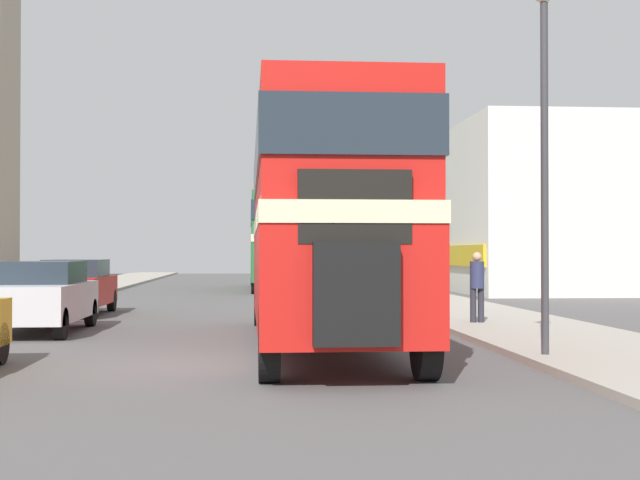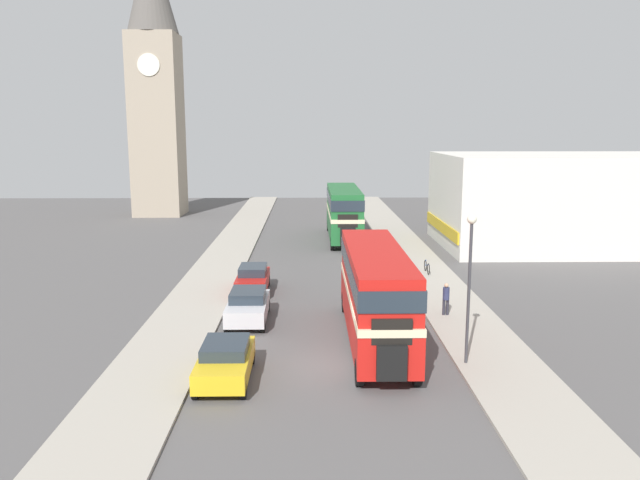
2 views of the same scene
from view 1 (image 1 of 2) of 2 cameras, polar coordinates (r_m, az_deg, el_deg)
name	(u,v)px [view 1 (image 1 of 2)]	position (r m, az deg, el deg)	size (l,w,h in m)	color
ground_plane	(194,367)	(13.53, -8.04, -8.04)	(120.00, 120.00, 0.00)	#565454
sidewalk_right	(633,358)	(14.75, 19.37, -7.17)	(3.50, 120.00, 0.12)	#A8A093
double_decker_bus	(320,213)	(16.41, 0.01, 1.73)	(2.39, 11.15, 4.09)	red
bus_distant	(278,235)	(41.68, -2.72, 0.33)	(2.53, 11.14, 4.29)	#1E602D
car_parked_mid	(38,296)	(19.92, -17.60, -3.42)	(1.85, 4.20, 1.52)	silver
car_parked_far	(75,287)	(25.24, -15.38, -2.89)	(1.69, 4.05, 1.52)	red
pedestrian_walking	(477,283)	(20.57, 10.02, -2.71)	(0.32, 0.32, 1.60)	#282833
bicycle_on_pavement	(430,290)	(29.59, 7.04, -3.18)	(0.05, 1.76, 0.78)	black
street_lamp	(544,109)	(14.49, 14.16, 8.15)	(0.36, 0.36, 5.86)	#38383D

